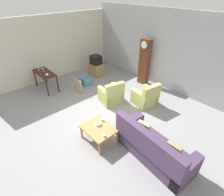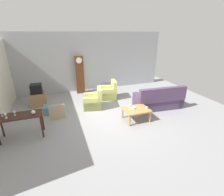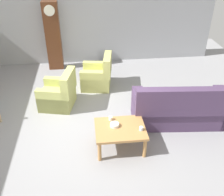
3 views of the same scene
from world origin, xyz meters
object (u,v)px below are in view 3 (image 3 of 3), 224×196
object	(u,v)px
couch_floral	(181,109)
grandfather_clock	(53,36)
coffee_table_wood	(120,131)
armchair_olive_near	(59,95)
armchair_olive_far	(98,77)
cup_white_porcelain	(110,118)
bowl_white_stacked	(115,125)
cup_blue_rimmed	(141,129)

from	to	relation	value
couch_floral	grandfather_clock	world-z (taller)	grandfather_clock
coffee_table_wood	couch_floral	bearing A→B (deg)	23.88
armchair_olive_near	armchair_olive_far	bearing A→B (deg)	40.30
cup_white_porcelain	bowl_white_stacked	size ratio (longest dim) A/B	0.44
armchair_olive_far	cup_white_porcelain	bearing A→B (deg)	-87.00
grandfather_clock	cup_blue_rimmed	size ratio (longest dim) A/B	26.54
couch_floral	armchair_olive_far	xyz separation A→B (m)	(-1.71, 1.83, -0.05)
grandfather_clock	cup_blue_rimmed	distance (m)	4.38
armchair_olive_far	cup_white_porcelain	distance (m)	2.21
grandfather_clock	cup_blue_rimmed	world-z (taller)	grandfather_clock
armchair_olive_near	cup_blue_rimmed	bearing A→B (deg)	-46.32
bowl_white_stacked	grandfather_clock	bearing A→B (deg)	110.40
grandfather_clock	bowl_white_stacked	xyz separation A→B (m)	(1.39, -3.74, -0.52)
cup_white_porcelain	armchair_olive_near	bearing A→B (deg)	129.42
bowl_white_stacked	cup_white_porcelain	bearing A→B (deg)	105.64
cup_blue_rimmed	cup_white_porcelain	bearing A→B (deg)	145.05
armchair_olive_far	cup_white_porcelain	xyz separation A→B (m)	(0.12, -2.20, 0.20)
armchair_olive_near	bowl_white_stacked	bearing A→B (deg)	-53.07
couch_floral	bowl_white_stacked	xyz separation A→B (m)	(-1.54, -0.57, 0.15)
armchair_olive_far	couch_floral	bearing A→B (deg)	-47.01
couch_floral	grandfather_clock	size ratio (longest dim) A/B	1.07
armchair_olive_far	cup_white_porcelain	size ratio (longest dim) A/B	11.98
armchair_olive_far	cup_blue_rimmed	bearing A→B (deg)	-75.73
cup_white_porcelain	couch_floral	bearing A→B (deg)	12.99
armchair_olive_near	cup_white_porcelain	world-z (taller)	armchair_olive_near
cup_white_porcelain	cup_blue_rimmed	world-z (taller)	cup_white_porcelain
coffee_table_wood	cup_blue_rimmed	world-z (taller)	cup_blue_rimmed
grandfather_clock	bowl_white_stacked	size ratio (longest dim) A/B	11.50
couch_floral	coffee_table_wood	bearing A→B (deg)	-156.12
cup_white_porcelain	cup_blue_rimmed	xyz separation A→B (m)	(0.54, -0.38, -0.00)
coffee_table_wood	armchair_olive_near	bearing A→B (deg)	128.08
couch_floral	coffee_table_wood	xyz separation A→B (m)	(-1.44, -0.64, 0.05)
cup_white_porcelain	cup_blue_rimmed	size ratio (longest dim) A/B	1.01
coffee_table_wood	cup_white_porcelain	distance (m)	0.33
coffee_table_wood	grandfather_clock	distance (m)	4.14
armchair_olive_far	bowl_white_stacked	world-z (taller)	armchair_olive_far
couch_floral	bowl_white_stacked	bearing A→B (deg)	-159.66
coffee_table_wood	cup_white_porcelain	size ratio (longest dim) A/B	12.50
couch_floral	bowl_white_stacked	world-z (taller)	couch_floral
coffee_table_wood	cup_blue_rimmed	distance (m)	0.41
armchair_olive_near	armchair_olive_far	xyz separation A→B (m)	(1.00, 0.85, 0.00)
coffee_table_wood	bowl_white_stacked	world-z (taller)	bowl_white_stacked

